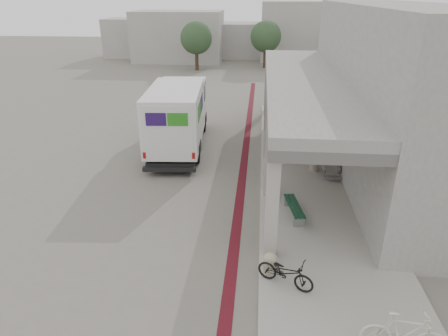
# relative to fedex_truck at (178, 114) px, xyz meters

# --- Properties ---
(ground) EXTENTS (120.00, 120.00, 0.00)m
(ground) POSITION_rel_fedex_truck_xyz_m (2.46, -5.65, -1.75)
(ground) COLOR #69645A
(ground) RESTS_ON ground
(bike_lane_stripe) EXTENTS (0.35, 40.00, 0.01)m
(bike_lane_stripe) POSITION_rel_fedex_truck_xyz_m (3.46, -3.65, -1.75)
(bike_lane_stripe) COLOR #4E0F18
(bike_lane_stripe) RESTS_ON ground
(sidewalk) EXTENTS (4.40, 28.00, 0.12)m
(sidewalk) POSITION_rel_fedex_truck_xyz_m (6.46, -5.65, -1.69)
(sidewalk) COLOR #9F9A8E
(sidewalk) RESTS_ON ground
(transit_building) EXTENTS (7.60, 17.00, 7.00)m
(transit_building) POSITION_rel_fedex_truck_xyz_m (9.29, -1.15, 1.65)
(transit_building) COLOR gray
(transit_building) RESTS_ON ground
(distant_backdrop) EXTENTS (28.00, 10.00, 6.50)m
(distant_backdrop) POSITION_rel_fedex_truck_xyz_m (-0.39, 30.24, 0.95)
(distant_backdrop) COLOR #989690
(distant_backdrop) RESTS_ON ground
(tree_left) EXTENTS (3.20, 3.20, 4.80)m
(tree_left) POSITION_rel_fedex_truck_xyz_m (-2.54, 22.35, 1.43)
(tree_left) COLOR #38281C
(tree_left) RESTS_ON ground
(tree_mid) EXTENTS (3.20, 3.20, 4.80)m
(tree_mid) POSITION_rel_fedex_truck_xyz_m (4.46, 24.35, 1.43)
(tree_mid) COLOR #38281C
(tree_mid) RESTS_ON ground
(tree_right) EXTENTS (3.20, 3.20, 4.80)m
(tree_right) POSITION_rel_fedex_truck_xyz_m (12.46, 23.35, 1.43)
(tree_right) COLOR #38281C
(tree_right) RESTS_ON ground
(fedex_truck) EXTENTS (2.95, 7.87, 3.29)m
(fedex_truck) POSITION_rel_fedex_truck_xyz_m (0.00, 0.00, 0.00)
(fedex_truck) COLOR black
(fedex_truck) RESTS_ON ground
(bench) EXTENTS (0.68, 1.80, 0.41)m
(bench) POSITION_rel_fedex_truck_xyz_m (5.45, -6.75, -1.34)
(bench) COLOR gray
(bench) RESTS_ON sidewalk
(bollard_near) EXTENTS (0.41, 0.41, 0.62)m
(bollard_near) POSITION_rel_fedex_truck_xyz_m (4.56, -9.96, -1.33)
(bollard_near) COLOR tan
(bollard_near) RESTS_ON sidewalk
(bollard_far) EXTENTS (0.40, 0.40, 0.61)m
(bollard_far) POSITION_rel_fedex_truck_xyz_m (6.62, -2.66, -1.33)
(bollard_far) COLOR gray
(bollard_far) RESTS_ON sidewalk
(utility_cabinet) EXTENTS (0.58, 0.70, 1.04)m
(utility_cabinet) POSITION_rel_fedex_truck_xyz_m (7.46, -1.34, -1.11)
(utility_cabinet) COLOR slate
(utility_cabinet) RESTS_ON sidewalk
(bicycle_black) EXTENTS (1.69, 1.19, 0.84)m
(bicycle_black) POSITION_rel_fedex_truck_xyz_m (4.96, -10.50, -1.21)
(bicycle_black) COLOR black
(bicycle_black) RESTS_ON sidewalk
(bicycle_cream) EXTENTS (1.88, 0.71, 1.10)m
(bicycle_cream) POSITION_rel_fedex_truck_xyz_m (7.39, -12.52, -1.08)
(bicycle_cream) COLOR beige
(bicycle_cream) RESTS_ON sidewalk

